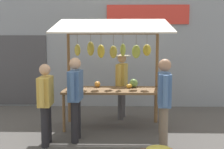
{
  "coord_description": "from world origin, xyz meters",
  "views": [
    {
      "loc": [
        -0.13,
        6.2,
        1.93
      ],
      "look_at": [
        0.0,
        0.3,
        1.25
      ],
      "focal_mm": 44.35,
      "sensor_mm": 36.0,
      "label": 1
    }
  ],
  "objects_px": {
    "market_stall": "(113,59)",
    "vendor_with_sunhat": "(122,80)",
    "shopper_with_shopping_bag": "(164,98)",
    "shopper_in_grey_tee": "(76,93)",
    "shopper_in_striped_shirt": "(46,99)"
  },
  "relations": [
    {
      "from": "vendor_with_sunhat",
      "to": "shopper_with_shopping_bag",
      "type": "distance_m",
      "value": 2.2
    },
    {
      "from": "market_stall",
      "to": "shopper_with_shopping_bag",
      "type": "xyz_separation_m",
      "value": [
        -0.94,
        1.39,
        -0.6
      ]
    },
    {
      "from": "shopper_with_shopping_bag",
      "to": "shopper_in_striped_shirt",
      "type": "bearing_deg",
      "value": 91.4
    },
    {
      "from": "vendor_with_sunhat",
      "to": "market_stall",
      "type": "bearing_deg",
      "value": -4.47
    },
    {
      "from": "shopper_with_shopping_bag",
      "to": "vendor_with_sunhat",
      "type": "bearing_deg",
      "value": 25.37
    },
    {
      "from": "vendor_with_sunhat",
      "to": "shopper_in_striped_shirt",
      "type": "xyz_separation_m",
      "value": [
        1.45,
        1.9,
        -0.1
      ]
    },
    {
      "from": "shopper_in_grey_tee",
      "to": "vendor_with_sunhat",
      "type": "bearing_deg",
      "value": -26.17
    },
    {
      "from": "shopper_in_grey_tee",
      "to": "shopper_in_striped_shirt",
      "type": "distance_m",
      "value": 0.58
    },
    {
      "from": "market_stall",
      "to": "shopper_in_striped_shirt",
      "type": "xyz_separation_m",
      "value": [
        1.24,
        1.22,
        -0.68
      ]
    },
    {
      "from": "shopper_in_grey_tee",
      "to": "shopper_with_shopping_bag",
      "type": "bearing_deg",
      "value": -101.21
    },
    {
      "from": "market_stall",
      "to": "shopper_in_grey_tee",
      "type": "xyz_separation_m",
      "value": [
        0.71,
        0.98,
        -0.6
      ]
    },
    {
      "from": "market_stall",
      "to": "vendor_with_sunhat",
      "type": "xyz_separation_m",
      "value": [
        -0.21,
        -0.68,
        -0.58
      ]
    },
    {
      "from": "market_stall",
      "to": "shopper_in_grey_tee",
      "type": "height_order",
      "value": "market_stall"
    },
    {
      "from": "shopper_in_grey_tee",
      "to": "shopper_in_striped_shirt",
      "type": "bearing_deg",
      "value": 117.44
    },
    {
      "from": "market_stall",
      "to": "shopper_in_grey_tee",
      "type": "bearing_deg",
      "value": 53.89
    }
  ]
}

